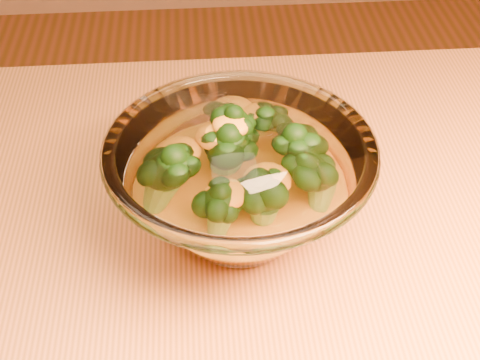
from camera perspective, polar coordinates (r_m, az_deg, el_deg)
name	(u,v)px	position (r m, az deg, el deg)	size (l,w,h in m)	color
glass_bowl	(240,184)	(0.60, 0.00, -0.37)	(0.24, 0.24, 0.11)	white
cheese_sauce	(240,202)	(0.62, 0.00, -1.92)	(0.14, 0.14, 0.04)	orange
broccoli_heap	(237,162)	(0.59, -0.26, 1.51)	(0.18, 0.16, 0.08)	black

